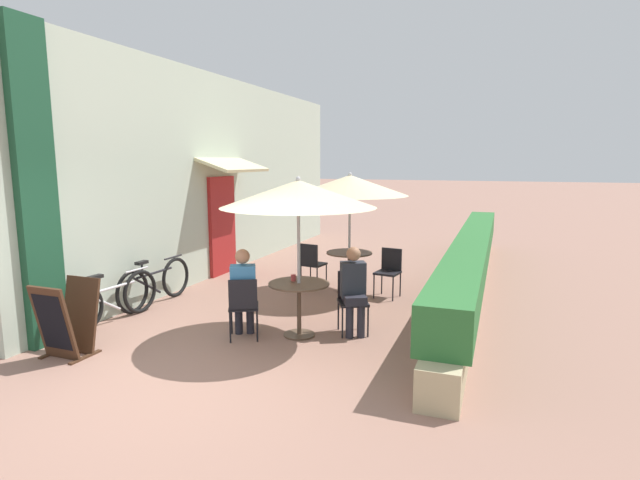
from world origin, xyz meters
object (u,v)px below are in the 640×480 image
patio_table_near (299,296)px  coffee_cup_near (293,278)px  cafe_chair_near_left (352,297)px  cafe_chair_mid_left (312,262)px  bicycle_second (155,283)px  seated_patron_near_left (354,287)px  patio_table_mid (349,262)px  bicycle_leaning (113,299)px  seated_patron_near_right (243,289)px  patio_umbrella_near (298,194)px  menu_board (68,319)px  cafe_chair_mid_right (389,268)px  cafe_chair_near_right (243,303)px  patio_umbrella_mid (350,185)px

patio_table_near → coffee_cup_near: size_ratio=9.42×
cafe_chair_near_left → cafe_chair_mid_left: bearing=-83.1°
bicycle_second → coffee_cup_near: bearing=-8.2°
patio_table_near → cafe_chair_near_left: 0.77m
seated_patron_near_left → patio_table_mid: seated_patron_near_left is taller
bicycle_leaning → patio_table_mid: bearing=50.7°
patio_table_near → seated_patron_near_right: 0.77m
patio_umbrella_near → bicycle_second: 3.36m
seated_patron_near_left → bicycle_leaning: (-3.55, -0.76, -0.32)m
patio_umbrella_near → bicycle_second: (-2.89, 0.57, -1.62)m
seated_patron_near_left → seated_patron_near_right: (-1.39, -0.63, 0.00)m
coffee_cup_near → menu_board: (-2.32, -1.76, -0.33)m
seated_patron_near_left → bicycle_leaning: 3.65m
cafe_chair_mid_left → cafe_chair_mid_right: bearing=5.7°
seated_patron_near_right → cafe_chair_mid_right: 3.12m
seated_patron_near_left → cafe_chair_near_left: bearing=-90.0°
cafe_chair_near_right → bicycle_leaning: bearing=153.6°
patio_umbrella_near → seated_patron_near_right: 1.51m
patio_table_mid → seated_patron_near_right: bearing=-103.3°
cafe_chair_near_left → cafe_chair_near_right: (-1.29, -0.83, 0.00)m
patio_table_mid → patio_umbrella_mid: (-0.00, 0.00, 1.42)m
menu_board → cafe_chair_near_left: bearing=34.9°
seated_patron_near_right → bicycle_leaning: size_ratio=0.70×
seated_patron_near_left → patio_umbrella_mid: (-0.73, 2.18, 1.30)m
cafe_chair_mid_right → menu_board: bearing=61.9°
menu_board → cafe_chair_near_right: bearing=35.8°
patio_table_near → patio_umbrella_near: patio_umbrella_near is taller
cafe_chair_near_right → cafe_chair_mid_right: size_ratio=1.00×
cafe_chair_near_right → bicycle_second: cafe_chair_near_right is taller
seated_patron_near_left → menu_board: (-3.14, -1.98, -0.22)m
cafe_chair_near_left → patio_umbrella_near: bearing=5.7°
cafe_chair_mid_left → patio_table_near: bearing=-63.1°
cafe_chair_mid_right → patio_table_mid: bearing=5.7°
cafe_chair_near_right → seated_patron_near_right: seated_patron_near_right is taller
patio_umbrella_near → seated_patron_near_right: bearing=-155.6°
cafe_chair_mid_right → cafe_chair_near_right: bearing=73.8°
cafe_chair_near_left → menu_board: menu_board is taller
coffee_cup_near → seated_patron_near_right: bearing=-144.9°
patio_table_near → bicycle_leaning: bearing=-171.2°
bicycle_second → patio_umbrella_mid: bearing=35.7°
patio_table_mid → cafe_chair_near_left: bearing=-72.1°
cafe_chair_near_right → cafe_chair_mid_left: 2.97m
cafe_chair_near_right → cafe_chair_mid_right: same height
coffee_cup_near → cafe_chair_mid_left: bearing=105.3°
seated_patron_near_left → menu_board: bearing=5.3°
cafe_chair_near_left → seated_patron_near_right: (-1.34, -0.73, 0.17)m
seated_patron_near_right → patio_umbrella_mid: (0.67, 2.82, 1.30)m
seated_patron_near_right → patio_umbrella_mid: patio_umbrella_mid is taller
patio_umbrella_near → cafe_chair_mid_right: (0.74, 2.45, -1.47)m
cafe_chair_near_left → cafe_chair_near_right: size_ratio=1.00×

